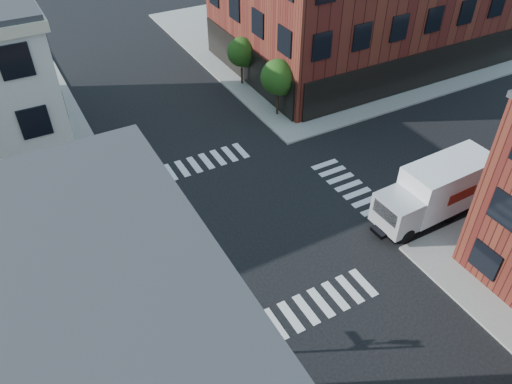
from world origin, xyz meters
name	(u,v)px	position (x,y,z in m)	size (l,w,h in m)	color
ground	(255,221)	(0.00, 0.00, 0.00)	(120.00, 120.00, 0.00)	black
sidewalk_ne	(334,35)	(21.00, 21.00, 0.07)	(30.00, 30.00, 0.15)	gray
tree_near	(279,79)	(7.56, 9.98, 3.16)	(2.69, 2.69, 4.49)	black
tree_far	(242,53)	(7.56, 15.98, 2.87)	(2.43, 2.43, 4.07)	black
signal_pole	(191,316)	(-6.72, -6.68, 2.86)	(1.29, 1.24, 4.60)	black
box_truck	(437,190)	(9.68, -4.61, 1.86)	(7.97, 2.62, 3.57)	silver
traffic_cone	(198,295)	(-5.34, -3.83, 0.35)	(0.49, 0.49, 0.73)	red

